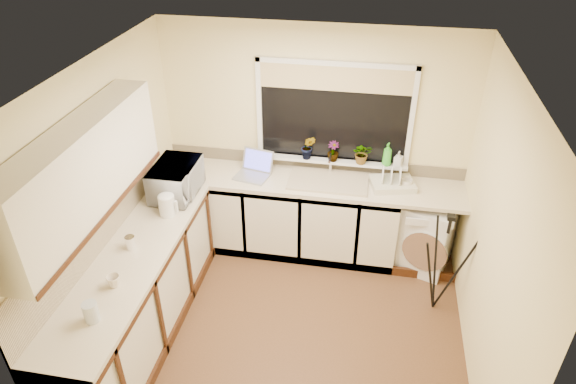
# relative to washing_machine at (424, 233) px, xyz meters

# --- Properties ---
(floor) EXTENTS (3.20, 3.20, 0.00)m
(floor) POSITION_rel_washing_machine_xyz_m (-1.24, -1.18, -0.39)
(floor) COLOR brown
(floor) RESTS_ON ground
(ceiling) EXTENTS (3.20, 3.20, 0.00)m
(ceiling) POSITION_rel_washing_machine_xyz_m (-1.24, -1.18, 2.06)
(ceiling) COLOR white
(ceiling) RESTS_ON ground
(wall_back) EXTENTS (3.20, 0.00, 3.20)m
(wall_back) POSITION_rel_washing_machine_xyz_m (-1.24, 0.32, 0.83)
(wall_back) COLOR beige
(wall_back) RESTS_ON ground
(wall_front) EXTENTS (3.20, 0.00, 3.20)m
(wall_front) POSITION_rel_washing_machine_xyz_m (-1.24, -2.68, 0.83)
(wall_front) COLOR beige
(wall_front) RESTS_ON ground
(wall_left) EXTENTS (0.00, 3.00, 3.00)m
(wall_left) POSITION_rel_washing_machine_xyz_m (-2.84, -1.18, 0.83)
(wall_left) COLOR beige
(wall_left) RESTS_ON ground
(wall_right) EXTENTS (0.00, 3.00, 3.00)m
(wall_right) POSITION_rel_washing_machine_xyz_m (0.36, -1.18, 0.83)
(wall_right) COLOR beige
(wall_right) RESTS_ON ground
(base_cabinet_back) EXTENTS (2.55, 0.60, 0.86)m
(base_cabinet_back) POSITION_rel_washing_machine_xyz_m (-1.56, 0.02, 0.04)
(base_cabinet_back) COLOR silver
(base_cabinet_back) RESTS_ON floor
(base_cabinet_left) EXTENTS (0.54, 2.40, 0.86)m
(base_cabinet_left) POSITION_rel_washing_machine_xyz_m (-2.54, -1.48, 0.04)
(base_cabinet_left) COLOR silver
(base_cabinet_left) RESTS_ON floor
(worktop_back) EXTENTS (3.20, 0.60, 0.04)m
(worktop_back) POSITION_rel_washing_machine_xyz_m (-1.24, 0.02, 0.49)
(worktop_back) COLOR beige
(worktop_back) RESTS_ON base_cabinet_back
(worktop_left) EXTENTS (0.60, 2.40, 0.04)m
(worktop_left) POSITION_rel_washing_machine_xyz_m (-2.54, -1.48, 0.49)
(worktop_left) COLOR beige
(worktop_left) RESTS_ON base_cabinet_left
(upper_cabinet) EXTENTS (0.28, 1.90, 0.70)m
(upper_cabinet) POSITION_rel_washing_machine_xyz_m (-2.68, -1.63, 1.41)
(upper_cabinet) COLOR silver
(upper_cabinet) RESTS_ON wall_left
(splashback_left) EXTENTS (0.02, 2.40, 0.45)m
(splashback_left) POSITION_rel_washing_machine_xyz_m (-2.83, -1.48, 0.73)
(splashback_left) COLOR beige
(splashback_left) RESTS_ON wall_left
(splashback_back) EXTENTS (3.20, 0.02, 0.14)m
(splashback_back) POSITION_rel_washing_machine_xyz_m (-1.24, 0.31, 0.58)
(splashback_back) COLOR beige
(splashback_back) RESTS_ON wall_back
(window_glass) EXTENTS (1.50, 0.02, 1.00)m
(window_glass) POSITION_rel_washing_machine_xyz_m (-1.04, 0.31, 1.16)
(window_glass) COLOR black
(window_glass) RESTS_ON wall_back
(window_blind) EXTENTS (1.50, 0.02, 0.25)m
(window_blind) POSITION_rel_washing_machine_xyz_m (-1.04, 0.28, 1.53)
(window_blind) COLOR tan
(window_blind) RESTS_ON wall_back
(windowsill) EXTENTS (1.60, 0.14, 0.03)m
(windowsill) POSITION_rel_washing_machine_xyz_m (-1.04, 0.25, 0.64)
(windowsill) COLOR white
(windowsill) RESTS_ON wall_back
(sink) EXTENTS (0.82, 0.46, 0.03)m
(sink) POSITION_rel_washing_machine_xyz_m (-1.04, 0.02, 0.52)
(sink) COLOR tan
(sink) RESTS_ON worktop_back
(faucet) EXTENTS (0.03, 0.03, 0.24)m
(faucet) POSITION_rel_washing_machine_xyz_m (-1.04, 0.20, 0.63)
(faucet) COLOR silver
(faucet) RESTS_ON worktop_back
(washing_machine) EXTENTS (0.70, 0.69, 0.79)m
(washing_machine) POSITION_rel_washing_machine_xyz_m (0.00, 0.00, 0.00)
(washing_machine) COLOR white
(washing_machine) RESTS_ON floor
(laptop) EXTENTS (0.40, 0.40, 0.24)m
(laptop) POSITION_rel_washing_machine_xyz_m (-1.83, 0.05, 0.57)
(laptop) COLOR #9A9BA2
(laptop) RESTS_ON worktop_back
(kettle) EXTENTS (0.15, 0.15, 0.20)m
(kettle) POSITION_rel_washing_machine_xyz_m (-2.46, -0.83, 0.61)
(kettle) COLOR white
(kettle) RESTS_ON worktop_left
(dish_rack) EXTENTS (0.50, 0.42, 0.06)m
(dish_rack) POSITION_rel_washing_machine_xyz_m (-0.38, 0.05, 0.54)
(dish_rack) COLOR beige
(dish_rack) RESTS_ON worktop_back
(tripod) EXTENTS (0.66, 0.66, 1.10)m
(tripod) POSITION_rel_washing_machine_xyz_m (0.11, -0.67, 0.16)
(tripod) COLOR black
(tripod) RESTS_ON floor
(glass_jug) EXTENTS (0.11, 0.11, 0.16)m
(glass_jug) POSITION_rel_washing_machine_xyz_m (-2.50, -2.19, 0.58)
(glass_jug) COLOR silver
(glass_jug) RESTS_ON worktop_left
(steel_jar) EXTENTS (0.09, 0.09, 0.12)m
(steel_jar) POSITION_rel_washing_machine_xyz_m (-2.58, -1.36, 0.57)
(steel_jar) COLOR white
(steel_jar) RESTS_ON worktop_left
(microwave) EXTENTS (0.40, 0.59, 0.33)m
(microwave) POSITION_rel_washing_machine_xyz_m (-2.50, -0.46, 0.67)
(microwave) COLOR white
(microwave) RESTS_ON worktop_left
(plant_b) EXTENTS (0.16, 0.13, 0.27)m
(plant_b) POSITION_rel_washing_machine_xyz_m (-1.28, 0.22, 0.79)
(plant_b) COLOR #999999
(plant_b) RESTS_ON windowsill
(plant_c) EXTENTS (0.15, 0.15, 0.21)m
(plant_c) POSITION_rel_washing_machine_xyz_m (-1.02, 0.23, 0.76)
(plant_c) COLOR #999999
(plant_c) RESTS_ON windowsill
(plant_d) EXTENTS (0.23, 0.21, 0.23)m
(plant_d) POSITION_rel_washing_machine_xyz_m (-0.72, 0.23, 0.77)
(plant_d) COLOR #999999
(plant_d) RESTS_ON windowsill
(soap_bottle_green) EXTENTS (0.12, 0.12, 0.25)m
(soap_bottle_green) POSITION_rel_washing_machine_xyz_m (-0.46, 0.23, 0.78)
(soap_bottle_green) COLOR green
(soap_bottle_green) RESTS_ON windowsill
(soap_bottle_clear) EXTENTS (0.10, 0.10, 0.17)m
(soap_bottle_clear) POSITION_rel_washing_machine_xyz_m (-0.35, 0.22, 0.74)
(soap_bottle_clear) COLOR #999999
(soap_bottle_clear) RESTS_ON windowsill
(cup_back) EXTENTS (0.15, 0.15, 0.10)m
(cup_back) POSITION_rel_washing_machine_xyz_m (-0.25, 0.05, 0.55)
(cup_back) COLOR silver
(cup_back) RESTS_ON worktop_back
(cup_left) EXTENTS (0.14, 0.14, 0.10)m
(cup_left) POSITION_rel_washing_machine_xyz_m (-2.51, -1.83, 0.56)
(cup_left) COLOR beige
(cup_left) RESTS_ON worktop_left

